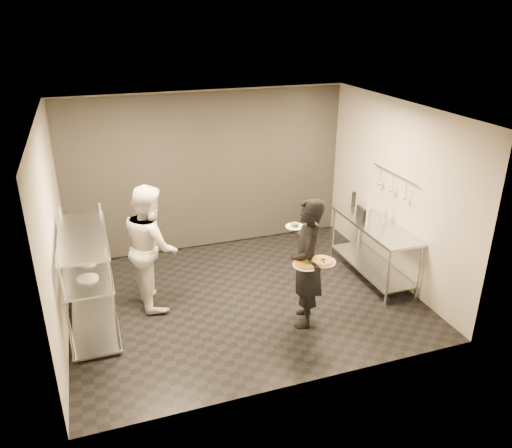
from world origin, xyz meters
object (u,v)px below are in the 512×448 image
object	(u,v)px
prep_counter	(373,241)
pos_monitor	(361,213)
chef	(151,246)
pizza_plate_near	(306,264)
pizza_plate_far	(322,261)
bottle_dark	(354,199)
salad_plate	(295,225)
pass_rack	(88,276)
bottle_green	(369,216)
bottle_clear	(385,216)
waiter	(307,264)

from	to	relation	value
prep_counter	pos_monitor	size ratio (longest dim) A/B	6.68
chef	pizza_plate_near	size ratio (longest dim) A/B	5.24
pizza_plate_far	bottle_dark	xyz separation A→B (m)	(1.49, 1.85, 0.02)
pizza_plate_far	pos_monitor	size ratio (longest dim) A/B	1.28
chef	salad_plate	distance (m)	2.08
pass_rack	bottle_green	size ratio (longest dim) A/B	5.84
chef	pos_monitor	bearing A→B (deg)	-97.52
salad_plate	prep_counter	bearing A→B (deg)	18.94
pos_monitor	bottle_clear	size ratio (longest dim) A/B	1.24
pizza_plate_near	pizza_plate_far	size ratio (longest dim) A/B	1.00
waiter	bottle_dark	size ratio (longest dim) A/B	7.36
chef	bottle_green	world-z (taller)	chef
prep_counter	pizza_plate_near	xyz separation A→B (m)	(-1.66, -1.05, 0.39)
waiter	pass_rack	bearing A→B (deg)	-84.27
pizza_plate_near	pizza_plate_far	distance (m)	0.22
pass_rack	pos_monitor	size ratio (longest dim) A/B	5.93
salad_plate	bottle_dark	xyz separation A→B (m)	(1.67, 1.35, -0.31)
salad_plate	pizza_plate_far	bearing A→B (deg)	-69.72
pos_monitor	bottle_clear	distance (m)	0.37
chef	pizza_plate_far	size ratio (longest dim) A/B	5.26
pizza_plate_near	bottle_green	world-z (taller)	bottle_green
pizza_plate_far	bottle_clear	distance (m)	1.90
pizza_plate_near	bottle_dark	world-z (taller)	bottle_dark
pass_rack	bottle_dark	size ratio (longest dim) A/B	6.48
pizza_plate_near	pos_monitor	world-z (taller)	pos_monitor
pos_monitor	pizza_plate_near	bearing A→B (deg)	-134.17
salad_plate	pass_rack	bearing A→B (deg)	168.45
bottle_clear	pizza_plate_near	bearing A→B (deg)	-150.27
pos_monitor	bottle_dark	size ratio (longest dim) A/B	1.09
chef	bottle_clear	xyz separation A→B (m)	(3.60, -0.36, 0.12)
prep_counter	salad_plate	world-z (taller)	salad_plate
salad_plate	pos_monitor	world-z (taller)	salad_plate
salad_plate	bottle_clear	size ratio (longest dim) A/B	1.15
pass_rack	prep_counter	xyz separation A→B (m)	(4.33, 0.00, -0.14)
prep_counter	bottle_dark	size ratio (longest dim) A/B	7.29
pass_rack	salad_plate	world-z (taller)	pass_rack
prep_counter	bottle_clear	bearing A→B (deg)	-4.12
pass_rack	bottle_clear	bearing A→B (deg)	-0.11
salad_plate	pizza_plate_near	bearing A→B (deg)	-94.67
chef	pass_rack	bearing A→B (deg)	106.26
chef	bottle_dark	size ratio (longest dim) A/B	7.38
chef	pizza_plate_near	bearing A→B (deg)	-133.72
waiter	pos_monitor	size ratio (longest dim) A/B	6.74
chef	bottle_dark	world-z (taller)	chef
pass_rack	waiter	bearing A→B (deg)	-17.07
prep_counter	pos_monitor	distance (m)	0.47
pizza_plate_far	bottle_green	size ratio (longest dim) A/B	1.26
bottle_dark	pos_monitor	bearing A→B (deg)	-107.22
waiter	chef	xyz separation A→B (m)	(-1.88, 1.20, 0.00)
waiter	pizza_plate_near	xyz separation A→B (m)	(-0.10, -0.19, 0.11)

